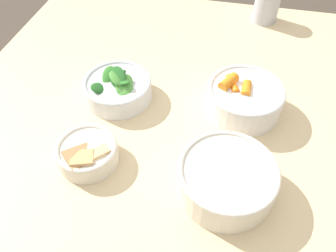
{
  "coord_description": "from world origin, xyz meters",
  "views": [
    {
      "loc": [
        0.45,
        0.08,
        1.31
      ],
      "look_at": [
        0.01,
        -0.01,
        0.8
      ],
      "focal_mm": 35.0,
      "sensor_mm": 36.0,
      "label": 1
    }
  ],
  "objects_px": {
    "bowl_carrots": "(244,98)",
    "bowl_beans_hotdog": "(226,180)",
    "bowl_cookies": "(87,152)",
    "cup": "(267,5)",
    "bowl_greens": "(118,87)"
  },
  "relations": [
    {
      "from": "bowl_carrots",
      "to": "bowl_greens",
      "type": "distance_m",
      "value": 0.29
    },
    {
      "from": "bowl_beans_hotdog",
      "to": "bowl_cookies",
      "type": "xyz_separation_m",
      "value": [
        -0.01,
        -0.27,
        -0.01
      ]
    },
    {
      "from": "bowl_cookies",
      "to": "bowl_carrots",
      "type": "bearing_deg",
      "value": 125.71
    },
    {
      "from": "cup",
      "to": "bowl_cookies",
      "type": "bearing_deg",
      "value": -28.17
    },
    {
      "from": "bowl_greens",
      "to": "bowl_beans_hotdog",
      "type": "relative_size",
      "value": 0.89
    },
    {
      "from": "bowl_cookies",
      "to": "cup",
      "type": "bearing_deg",
      "value": 151.83
    },
    {
      "from": "bowl_carrots",
      "to": "cup",
      "type": "bearing_deg",
      "value": 174.48
    },
    {
      "from": "cup",
      "to": "bowl_carrots",
      "type": "bearing_deg",
      "value": -5.52
    },
    {
      "from": "bowl_greens",
      "to": "cup",
      "type": "height_order",
      "value": "cup"
    },
    {
      "from": "bowl_carrots",
      "to": "bowl_beans_hotdog",
      "type": "relative_size",
      "value": 0.94
    },
    {
      "from": "cup",
      "to": "bowl_greens",
      "type": "bearing_deg",
      "value": -37.85
    },
    {
      "from": "bowl_carrots",
      "to": "bowl_greens",
      "type": "relative_size",
      "value": 1.05
    },
    {
      "from": "bowl_greens",
      "to": "bowl_cookies",
      "type": "height_order",
      "value": "bowl_greens"
    },
    {
      "from": "bowl_carrots",
      "to": "bowl_beans_hotdog",
      "type": "bearing_deg",
      "value": -4.49
    },
    {
      "from": "bowl_cookies",
      "to": "cup",
      "type": "height_order",
      "value": "cup"
    }
  ]
}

